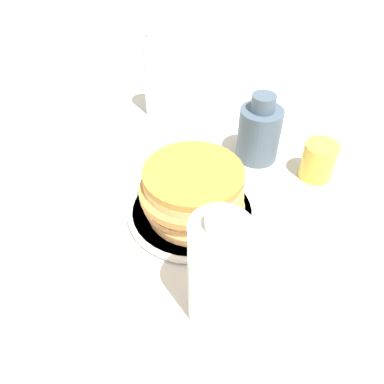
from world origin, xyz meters
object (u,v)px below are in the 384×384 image
Objects in this scene: pancake_stack at (193,191)px; juice_glass at (318,161)px; water_bottle_mid at (157,76)px; plate at (192,211)px; cream_jug at (259,132)px; water_bottle_far at (218,273)px.

pancake_stack is 0.27m from juice_glass.
water_bottle_mid reaches higher than juice_glass.
plate is 1.62× the size of cream_jug.
pancake_stack is 0.94× the size of water_bottle_far.
plate is at bearing 92.10° from juice_glass.
plate is 0.23m from cream_jug.
pancake_stack is 0.21m from water_bottle_far.
plate is at bearing 172.28° from water_bottle_mid.
plate is 0.05m from pancake_stack.
juice_glass is at bearing -56.67° from water_bottle_far.
juice_glass is 0.38× the size of water_bottle_far.
water_bottle_far reaches higher than plate.
water_bottle_far is at bearing 123.33° from juice_glass.
juice_glass is (0.01, -0.27, -0.01)m from pancake_stack.
juice_glass is at bearing -141.15° from cream_jug.
water_bottle_far is (-0.20, 0.04, 0.04)m from pancake_stack.
juice_glass is 0.38m from water_bottle_far.
water_bottle_far reaches higher than juice_glass.
cream_jug is 0.39m from water_bottle_far.
plate is 0.28m from juice_glass.
plate is 1.26× the size of pancake_stack.
cream_jug is 0.73× the size of water_bottle_far.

